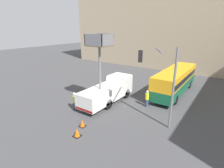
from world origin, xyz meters
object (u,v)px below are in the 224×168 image
traffic_cone_near_truck (82,123)px  traffic_cone_mid_road (77,133)px  utility_truck (108,89)px  road_worker_directing (147,99)px  traffic_light_pole (163,77)px  city_bus (175,79)px  road_worker_near_truck (75,101)px

traffic_cone_near_truck → traffic_cone_mid_road: traffic_cone_mid_road is taller
utility_truck → road_worker_directing: utility_truck is taller
traffic_light_pole → traffic_cone_mid_road: size_ratio=10.11×
city_bus → road_worker_near_truck: city_bus is taller
road_worker_near_truck → traffic_cone_mid_road: (3.54, -3.15, -0.65)m
traffic_light_pole → traffic_cone_near_truck: (-5.38, -3.69, -4.22)m
road_worker_near_truck → traffic_cone_near_truck: size_ratio=3.10×
road_worker_directing → traffic_cone_mid_road: size_ratio=2.72×
road_worker_near_truck → traffic_cone_mid_road: bearing=69.5°
city_bus → road_worker_directing: city_bus is taller
city_bus → traffic_cone_mid_road: size_ratio=15.96×
traffic_light_pole → traffic_cone_mid_road: bearing=-133.5°
utility_truck → city_bus: bearing=54.0°
traffic_light_pole → road_worker_near_truck: bearing=-167.6°
utility_truck → road_worker_near_truck: utility_truck is taller
road_worker_near_truck → road_worker_directing: size_ratio=1.04×
city_bus → road_worker_directing: size_ratio=5.86×
utility_truck → traffic_cone_near_truck: bearing=-77.4°
city_bus → traffic_cone_near_truck: 13.38m
traffic_cone_mid_road → road_worker_near_truck: bearing=138.3°
utility_truck → traffic_cone_mid_road: 7.04m
traffic_cone_near_truck → traffic_cone_mid_road: (0.67, -1.27, 0.03)m
utility_truck → traffic_light_pole: 7.43m
traffic_light_pole → road_worker_directing: 5.43m
utility_truck → traffic_cone_mid_road: utility_truck is taller
utility_truck → traffic_cone_mid_road: size_ratio=11.25×
road_worker_directing → road_worker_near_truck: bearing=-33.5°
utility_truck → road_worker_directing: size_ratio=4.13×
utility_truck → traffic_cone_mid_road: bearing=-74.3°
utility_truck → road_worker_directing: 4.36m
utility_truck → road_worker_directing: (4.06, 1.47, -0.62)m
traffic_cone_near_truck → utility_truck: bearing=102.6°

